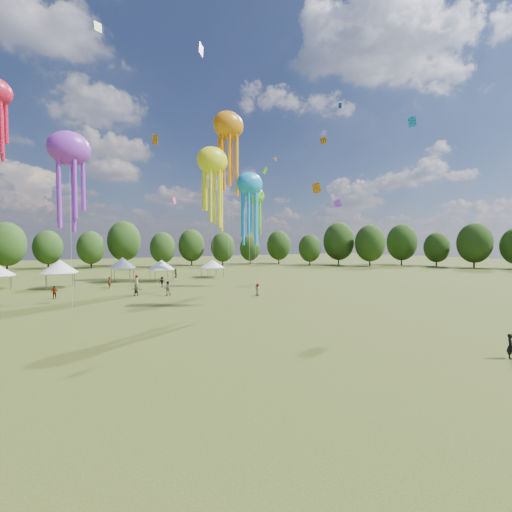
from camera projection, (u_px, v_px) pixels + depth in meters
ground at (427, 382)px, 18.09m from camera, size 300.00×300.00×0.00m
observer_main at (510, 346)px, 21.60m from camera, size 0.68×0.61×1.55m
spectator_near at (167, 288)px, 46.90m from camera, size 1.01×0.83×1.93m
spectators_far at (153, 283)px, 54.62m from camera, size 24.03×28.61×1.83m
festival_tents at (115, 265)px, 61.19m from camera, size 40.27×10.53×4.42m
show_kites at (193, 159)px, 55.61m from camera, size 39.11×27.64×31.12m
small_kites at (171, 81)px, 52.59m from camera, size 75.10×56.32×45.05m
treeline at (116, 245)px, 68.83m from camera, size 201.57×95.24×13.43m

